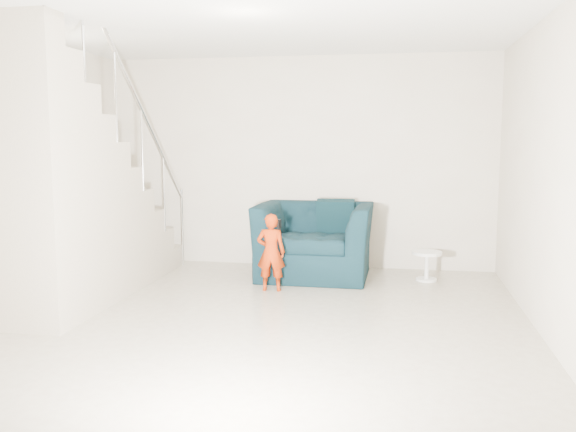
{
  "coord_description": "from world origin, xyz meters",
  "views": [
    {
      "loc": [
        1.28,
        -5.04,
        1.66
      ],
      "look_at": [
        0.15,
        1.2,
        0.85
      ],
      "focal_mm": 38.0,
      "sensor_mm": 36.0,
      "label": 1
    }
  ],
  "objects_px": {
    "toddler": "(271,252)",
    "staircase": "(67,210)",
    "armchair": "(315,240)",
    "side_table": "(427,261)"
  },
  "relations": [
    {
      "from": "side_table",
      "to": "staircase",
      "type": "relative_size",
      "value": 0.1
    },
    {
      "from": "toddler",
      "to": "side_table",
      "type": "bearing_deg",
      "value": -159.73
    },
    {
      "from": "toddler",
      "to": "staircase",
      "type": "distance_m",
      "value": 2.16
    },
    {
      "from": "armchair",
      "to": "staircase",
      "type": "bearing_deg",
      "value": -144.62
    },
    {
      "from": "armchair",
      "to": "staircase",
      "type": "height_order",
      "value": "staircase"
    },
    {
      "from": "armchair",
      "to": "side_table",
      "type": "height_order",
      "value": "armchair"
    },
    {
      "from": "toddler",
      "to": "staircase",
      "type": "bearing_deg",
      "value": 18.19
    },
    {
      "from": "toddler",
      "to": "side_table",
      "type": "distance_m",
      "value": 1.88
    },
    {
      "from": "toddler",
      "to": "staircase",
      "type": "relative_size",
      "value": 0.24
    },
    {
      "from": "armchair",
      "to": "toddler",
      "type": "xyz_separation_m",
      "value": [
        -0.37,
        -0.8,
        -0.01
      ]
    }
  ]
}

